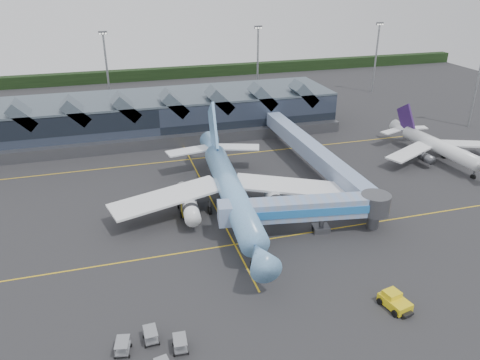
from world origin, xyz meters
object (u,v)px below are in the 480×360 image
object	(u,v)px
fuel_truck	(186,199)
pushback_tug	(395,301)
regional_jet	(436,146)
main_airliner	(230,187)
jet_bridge	(315,209)

from	to	relation	value
fuel_truck	pushback_tug	size ratio (longest dim) A/B	2.11
regional_jet	main_airliner	bearing A→B (deg)	-173.31
main_airliner	fuel_truck	distance (m)	8.24
main_airliner	fuel_truck	size ratio (longest dim) A/B	4.81
main_airliner	regional_jet	bearing A→B (deg)	16.04
jet_bridge	pushback_tug	distance (m)	19.86
main_airliner	pushback_tug	distance (m)	33.04
regional_jet	jet_bridge	size ratio (longest dim) A/B	1.08
fuel_truck	jet_bridge	bearing A→B (deg)	-35.55
regional_jet	pushback_tug	world-z (taller)	regional_jet
main_airliner	regional_jet	distance (m)	50.39
main_airliner	pushback_tug	world-z (taller)	main_airliner
regional_jet	pushback_tug	distance (m)	54.28
regional_jet	pushback_tug	size ratio (longest dim) A/B	6.31
regional_jet	fuel_truck	size ratio (longest dim) A/B	2.99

